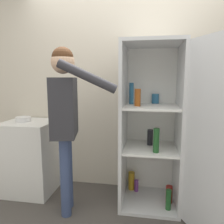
# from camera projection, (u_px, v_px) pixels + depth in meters

# --- Properties ---
(wall_back) EXTENTS (7.00, 0.06, 2.55)m
(wall_back) POSITION_uv_depth(u_px,v_px,m) (126.00, 91.00, 2.77)
(wall_back) COLOR beige
(wall_back) RESTS_ON ground_plane
(refrigerator) EXTENTS (0.97, 1.21, 1.81)m
(refrigerator) POSITION_uv_depth(u_px,v_px,m) (161.00, 129.00, 2.32)
(refrigerator) COLOR silver
(refrigerator) RESTS_ON ground_plane
(person) EXTENTS (0.73, 0.54, 1.74)m
(person) POSITION_uv_depth(u_px,v_px,m) (65.00, 109.00, 2.22)
(person) COLOR #384770
(person) RESTS_ON ground_plane
(counter) EXTENTS (0.60, 0.57, 0.90)m
(counter) POSITION_uv_depth(u_px,v_px,m) (31.00, 156.00, 2.77)
(counter) COLOR white
(counter) RESTS_ON ground_plane
(bowl) EXTENTS (0.18, 0.18, 0.06)m
(bowl) POSITION_uv_depth(u_px,v_px,m) (23.00, 119.00, 2.70)
(bowl) COLOR white
(bowl) RESTS_ON counter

